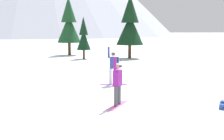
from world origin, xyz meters
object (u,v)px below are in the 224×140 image
object	(u,v)px
backpack_blue	(224,105)
pine_tree_leaning	(84,36)
snowboarder_foreground	(118,83)
snowboarder_midground	(113,67)
pine_tree_twin	(130,24)
pine_tree_broad	(69,24)

from	to	relation	value
backpack_blue	pine_tree_leaning	xyz separation A→B (m)	(-4.61, 19.14, 2.32)
pine_tree_leaning	snowboarder_foreground	bearing A→B (deg)	-88.19
snowboarder_midground	pine_tree_leaning	xyz separation A→B (m)	(-1.04, 14.01, 1.43)
snowboarder_foreground	backpack_blue	bearing A→B (deg)	-14.00
snowboarder_midground	pine_tree_twin	size ratio (longest dim) A/B	0.31
snowboarder_foreground	pine_tree_leaning	world-z (taller)	pine_tree_leaning
snowboarder_foreground	pine_tree_twin	distance (m)	18.60
snowboarder_midground	pine_tree_broad	xyz separation A→B (m)	(-2.62, 18.66, 2.86)
pine_tree_broad	pine_tree_twin	size ratio (longest dim) A/B	1.04
pine_tree_twin	pine_tree_leaning	bearing A→B (deg)	176.85
snowboarder_midground	pine_tree_leaning	size ratio (longest dim) A/B	0.47
pine_tree_leaning	pine_tree_broad	distance (m)	5.11
snowboarder_midground	pine_tree_twin	xyz separation A→B (m)	(3.93, 13.74, 2.70)
backpack_blue	pine_tree_leaning	world-z (taller)	pine_tree_leaning
snowboarder_midground	pine_tree_twin	world-z (taller)	pine_tree_twin
snowboarder_foreground	snowboarder_midground	bearing A→B (deg)	83.53
backpack_blue	pine_tree_broad	bearing A→B (deg)	104.58
snowboarder_foreground	pine_tree_leaning	xyz separation A→B (m)	(-0.57, 18.13, 1.50)
backpack_blue	pine_tree_twin	distance (m)	19.20
snowboarder_midground	backpack_blue	xyz separation A→B (m)	(3.56, -5.12, -0.89)
snowboarder_midground	snowboarder_foreground	bearing A→B (deg)	-96.47
backpack_blue	snowboarder_foreground	bearing A→B (deg)	166.00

